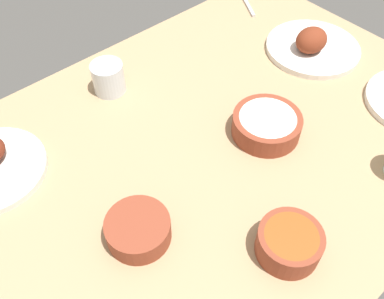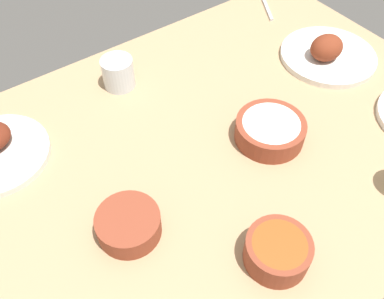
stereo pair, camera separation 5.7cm
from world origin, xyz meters
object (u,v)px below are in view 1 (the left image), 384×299
(plate_center_main, at_px, (312,46))
(fork_loose, at_px, (246,2))
(bowl_cream, at_px, (267,124))
(bowl_soup, at_px, (289,242))
(water_tumbler, at_px, (108,78))
(bowl_onions, at_px, (138,229))

(plate_center_main, relative_size, fork_loose, 1.54)
(bowl_cream, bearing_deg, bowl_soup, 49.89)
(fork_loose, bearing_deg, bowl_cream, 168.06)
(bowl_soup, bearing_deg, fork_loose, -131.05)
(water_tumbler, relative_size, fork_loose, 0.48)
(bowl_soup, height_order, bowl_onions, bowl_soup)
(bowl_soup, height_order, water_tumbler, water_tumbler)
(bowl_soup, bearing_deg, water_tumbler, -90.65)
(plate_center_main, relative_size, bowl_cream, 1.64)
(bowl_cream, distance_m, bowl_soup, 0.30)
(bowl_onions, relative_size, fork_loose, 0.74)
(plate_center_main, distance_m, bowl_onions, 0.72)
(bowl_cream, relative_size, bowl_soup, 1.32)
(plate_center_main, distance_m, water_tumbler, 0.56)
(plate_center_main, bearing_deg, bowl_cream, 20.79)
(plate_center_main, relative_size, water_tumbler, 3.23)
(bowl_soup, xyz_separation_m, fork_loose, (-0.56, -0.64, -0.03))
(bowl_onions, relative_size, water_tumbler, 1.54)
(bowl_onions, xyz_separation_m, water_tumbler, (-0.19, -0.38, 0.01))
(plate_center_main, xyz_separation_m, bowl_soup, (0.51, 0.35, 0.01))
(bowl_cream, relative_size, water_tumbler, 1.96)
(bowl_cream, bearing_deg, plate_center_main, -159.21)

